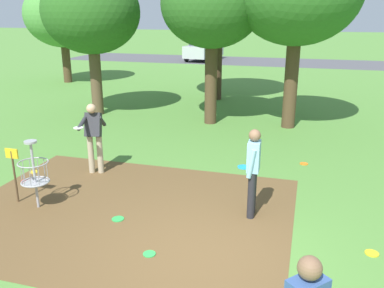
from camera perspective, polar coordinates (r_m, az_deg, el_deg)
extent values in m
plane|color=#518438|center=(6.73, 1.44, -15.60)|extent=(160.00, 160.00, 0.00)
cube|color=brown|center=(8.21, -9.21, -9.21)|extent=(6.36, 4.96, 0.01)
cylinder|color=#9E9EA3|center=(8.56, -21.04, -4.15)|extent=(0.05, 0.05, 1.35)
cylinder|color=#9E9EA3|center=(8.34, -21.57, 0.28)|extent=(0.24, 0.24, 0.04)
torus|color=#9E9EA3|center=(8.47, -21.25, -2.43)|extent=(0.58, 0.58, 0.02)
torus|color=#9E9EA3|center=(8.61, -20.95, -4.93)|extent=(0.55, 0.55, 0.03)
cylinder|color=#9E9EA3|center=(8.61, -20.94, -5.05)|extent=(0.48, 0.48, 0.02)
cylinder|color=gray|center=(8.40, -19.79, -3.88)|extent=(0.01, 0.01, 0.40)
cylinder|color=gray|center=(8.53, -19.51, -3.52)|extent=(0.01, 0.01, 0.40)
cylinder|color=gray|center=(8.66, -19.83, -3.23)|extent=(0.01, 0.01, 0.40)
cylinder|color=gray|center=(8.74, -20.62, -3.12)|extent=(0.01, 0.01, 0.40)
cylinder|color=gray|center=(8.75, -21.58, -3.22)|extent=(0.01, 0.01, 0.40)
cylinder|color=gray|center=(8.67, -22.36, -3.49)|extent=(0.01, 0.01, 0.40)
cylinder|color=gray|center=(8.55, -22.69, -3.85)|extent=(0.01, 0.01, 0.40)
cylinder|color=gray|center=(8.41, -22.41, -4.16)|extent=(0.01, 0.01, 0.40)
cylinder|color=gray|center=(8.33, -21.61, -4.29)|extent=(0.01, 0.01, 0.40)
cylinder|color=gray|center=(8.32, -20.60, -4.18)|extent=(0.01, 0.01, 0.40)
cylinder|color=#4C3823|center=(9.01, -23.40, -4.22)|extent=(0.04, 0.04, 1.10)
cube|color=gold|center=(8.84, -23.80, -1.21)|extent=(0.28, 0.03, 0.20)
cylinder|color=#232328|center=(7.76, 8.24, -7.11)|extent=(0.14, 0.14, 0.92)
cylinder|color=#232328|center=(7.96, 8.43, -6.45)|extent=(0.14, 0.14, 0.92)
cube|color=#84B7D1|center=(7.58, 8.59, -1.69)|extent=(0.23, 0.37, 0.56)
sphere|color=brown|center=(7.46, 8.73, 1.21)|extent=(0.22, 0.22, 0.22)
cylinder|color=#84B7D1|center=(7.43, 8.25, -2.76)|extent=(0.17, 0.09, 0.55)
cylinder|color=#84B7D1|center=(7.79, 8.57, -1.80)|extent=(0.17, 0.09, 0.55)
cylinder|color=#1E93DB|center=(7.68, 7.17, -3.20)|extent=(0.22, 0.22, 0.02)
sphere|color=brown|center=(3.86, 16.06, -16.25)|extent=(0.22, 0.22, 0.22)
cylinder|color=tan|center=(10.04, -12.67, -1.45)|extent=(0.14, 0.14, 0.92)
cylinder|color=tan|center=(10.10, -13.88, -1.43)|extent=(0.14, 0.14, 0.92)
cube|color=#2D2D33|center=(9.85, -13.58, 2.62)|extent=(0.44, 0.46, 0.60)
sphere|color=tan|center=(9.70, -13.85, 4.81)|extent=(0.22, 0.22, 0.22)
cylinder|color=#2D2D33|center=(9.59, -15.04, 2.83)|extent=(0.22, 0.59, 0.21)
cylinder|color=white|center=(9.34, -15.52, 2.20)|extent=(0.22, 0.22, 0.02)
cylinder|color=#2D2D33|center=(9.97, -12.43, 3.16)|extent=(0.20, 0.49, 0.37)
cylinder|color=gold|center=(10.68, -21.11, -3.64)|extent=(0.21, 0.21, 0.02)
cylinder|color=gold|center=(7.42, 23.73, -13.74)|extent=(0.22, 0.22, 0.02)
cylinder|color=orange|center=(10.88, 15.31, -2.66)|extent=(0.21, 0.21, 0.02)
cylinder|color=green|center=(7.94, -10.27, -10.23)|extent=(0.23, 0.23, 0.02)
cylinder|color=red|center=(10.19, -21.97, -4.78)|extent=(0.26, 0.26, 0.02)
cylinder|color=green|center=(6.85, -5.96, -14.98)|extent=(0.21, 0.21, 0.02)
cylinder|color=brown|center=(15.83, -13.17, 8.35)|extent=(0.42, 0.42, 2.41)
ellipsoid|color=#285B1E|center=(15.63, -13.85, 17.43)|extent=(3.46, 3.46, 2.94)
cylinder|color=#422D1E|center=(18.18, 3.44, 10.63)|extent=(0.47, 0.47, 2.82)
cylinder|color=#4C3823|center=(13.93, 13.58, 8.01)|extent=(0.44, 0.44, 2.87)
cylinder|color=#4C3823|center=(14.11, 2.63, 8.29)|extent=(0.41, 0.41, 2.71)
ellipsoid|color=#285B1E|center=(13.91, 2.79, 18.90)|extent=(3.31, 3.31, 2.82)
cylinder|color=#4C3823|center=(23.74, -17.04, 10.71)|extent=(0.44, 0.44, 2.07)
ellipsoid|color=#4C8E3D|center=(23.59, -17.62, 16.76)|extent=(3.94, 3.94, 3.35)
cube|color=#4C4C51|center=(32.78, 13.66, 10.96)|extent=(36.00, 6.00, 0.01)
cube|color=#B2B7BC|center=(33.28, 1.64, 12.84)|extent=(2.39, 4.42, 0.90)
cube|color=#2D333D|center=(33.22, 1.66, 14.16)|extent=(1.88, 2.39, 0.64)
cylinder|color=black|center=(34.86, 1.09, 12.33)|extent=(0.27, 0.62, 0.60)
cylinder|color=black|center=(34.20, 3.92, 12.19)|extent=(0.27, 0.62, 0.60)
cylinder|color=black|center=(32.50, -0.76, 11.92)|extent=(0.27, 0.62, 0.60)
cylinder|color=black|center=(31.78, 2.24, 11.78)|extent=(0.27, 0.62, 0.60)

